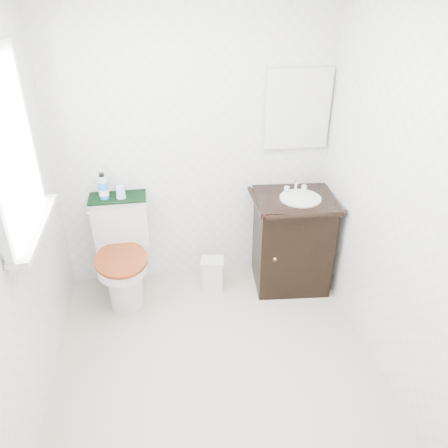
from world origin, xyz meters
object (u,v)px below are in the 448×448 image
object	(u,v)px
mouthwash_bottle	(103,187)
trash_bin	(212,273)
vanity	(292,239)
cup	(121,192)
toilet	(124,257)

from	to	relation	value
mouthwash_bottle	trash_bin	bearing A→B (deg)	-9.26
vanity	cup	distance (m)	1.45
toilet	vanity	distance (m)	1.40
toilet	cup	size ratio (longest dim) A/B	8.77
trash_bin	cup	xyz separation A→B (m)	(-0.69, 0.12, 0.76)
toilet	vanity	size ratio (longest dim) A/B	0.91
toilet	mouthwash_bottle	distance (m)	0.60
vanity	cup	size ratio (longest dim) A/B	9.69
trash_bin	cup	distance (m)	1.03
mouthwash_bottle	cup	distance (m)	0.14
trash_bin	mouthwash_bottle	bearing A→B (deg)	170.74
cup	vanity	bearing A→B (deg)	-6.55
mouthwash_bottle	vanity	bearing A→B (deg)	-6.42
mouthwash_bottle	cup	size ratio (longest dim) A/B	2.20
trash_bin	vanity	bearing A→B (deg)	-2.93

